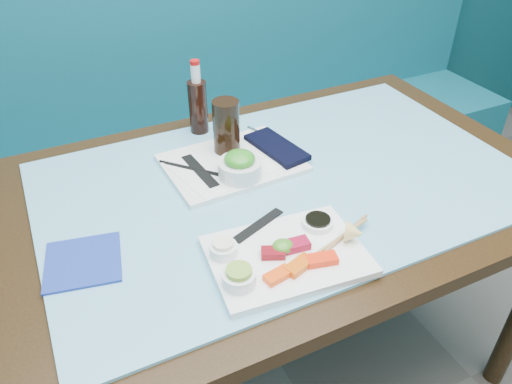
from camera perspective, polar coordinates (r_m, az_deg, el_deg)
name	(u,v)px	position (r m, az deg, el deg)	size (l,w,h in m)	color
booth_bench	(188,153)	(2.14, -7.79, 4.38)	(3.00, 0.56, 1.17)	#105767
dining_table	(284,208)	(1.34, 3.25, -1.90)	(1.40, 0.90, 0.75)	black
glass_top	(285,182)	(1.29, 3.38, 1.17)	(1.22, 0.76, 0.01)	#68B1D0
sashimi_plate	(287,256)	(1.05, 3.54, -7.29)	(0.32, 0.23, 0.02)	white
salmon_left	(278,275)	(0.99, 2.55, -9.49)	(0.06, 0.03, 0.01)	#FF480A
salmon_mid	(299,266)	(1.01, 4.95, -8.37)	(0.06, 0.03, 0.02)	#E35309
salmon_right	(322,259)	(1.03, 7.52, -7.66)	(0.06, 0.03, 0.02)	#FF2B0A
tuna_left	(273,253)	(1.03, 1.97, -6.97)	(0.05, 0.03, 0.02)	maroon
tuna_right	(296,245)	(1.05, 4.64, -6.04)	(0.05, 0.03, 0.02)	maroon
seaweed_garnish	(283,246)	(1.04, 3.07, -6.21)	(0.05, 0.04, 0.03)	#3C861F
ramekin_wasabi	(239,278)	(0.97, -1.95, -9.81)	(0.07, 0.07, 0.03)	white
wasabi_fill	(239,271)	(0.96, -1.98, -9.01)	(0.05, 0.05, 0.01)	#7DA936
ramekin_ginger	(223,250)	(1.04, -3.75, -6.58)	(0.06, 0.06, 0.02)	white
ginger_fill	(223,244)	(1.03, -3.79, -5.90)	(0.04, 0.04, 0.01)	#F7EACB
soy_dish	(318,223)	(1.12, 7.07, -3.49)	(0.07, 0.07, 0.01)	white
soy_fill	(318,219)	(1.11, 7.10, -3.11)	(0.06, 0.06, 0.01)	black
lemon_wedge	(354,233)	(1.08, 11.18, -4.59)	(0.05, 0.05, 0.04)	#FFDF78
chopstick_sleeve	(258,225)	(1.11, 0.27, -3.80)	(0.15, 0.02, 0.00)	black
wooden_chopstick_a	(336,241)	(1.08, 9.08, -5.51)	(0.01, 0.01, 0.21)	#9F844A
wooden_chopstick_b	(340,239)	(1.09, 9.53, -5.34)	(0.01, 0.01, 0.22)	#9C7149
serving_tray	(232,163)	(1.34, -2.76, 3.32)	(0.35, 0.26, 0.01)	white
paper_placemat	(232,161)	(1.34, -2.77, 3.59)	(0.31, 0.22, 0.00)	white
seaweed_bowl	(240,169)	(1.26, -1.85, 2.66)	(0.11, 0.11, 0.04)	silver
seaweed_salad	(240,159)	(1.25, -1.88, 3.80)	(0.08, 0.08, 0.04)	#2E8A1F
cola_glass	(226,127)	(1.35, -3.41, 7.46)	(0.07, 0.07, 0.15)	black
navy_pouch	(277,147)	(1.38, 2.37, 5.13)	(0.09, 0.20, 0.02)	black
fork	(258,132)	(1.46, 0.23, 6.89)	(0.01, 0.01, 0.08)	silver
black_chopstick_a	(198,171)	(1.30, -6.61, 2.40)	(0.01, 0.01, 0.20)	black
black_chopstick_b	(201,170)	(1.30, -6.28, 2.51)	(0.01, 0.01, 0.25)	black
tray_sleeve	(200,171)	(1.30, -6.44, 2.43)	(0.03, 0.17, 0.00)	black
cola_bottle_body	(198,107)	(1.48, -6.64, 9.61)	(0.05, 0.05, 0.16)	black
cola_bottle_neck	(196,73)	(1.44, -6.93, 13.32)	(0.03, 0.03, 0.05)	white
cola_bottle_cap	(195,62)	(1.42, -7.02, 14.50)	(0.03, 0.03, 0.01)	#B90C0B
blue_napkin	(83,262)	(1.11, -19.16, -7.53)	(0.15, 0.15, 0.01)	navy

